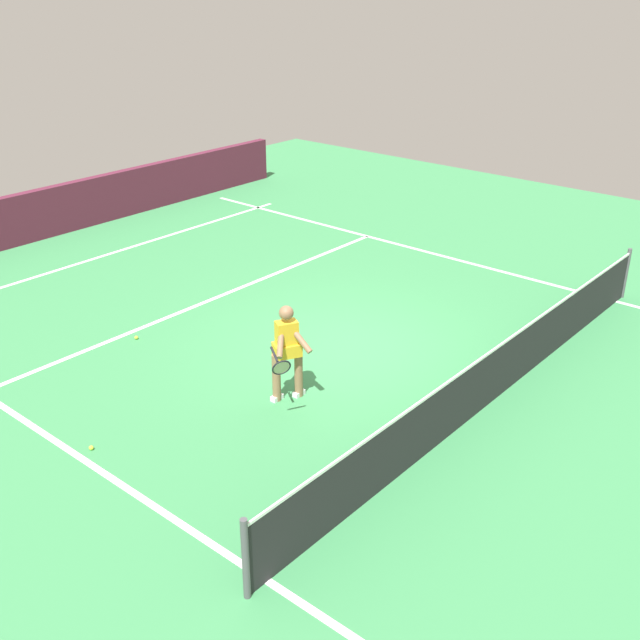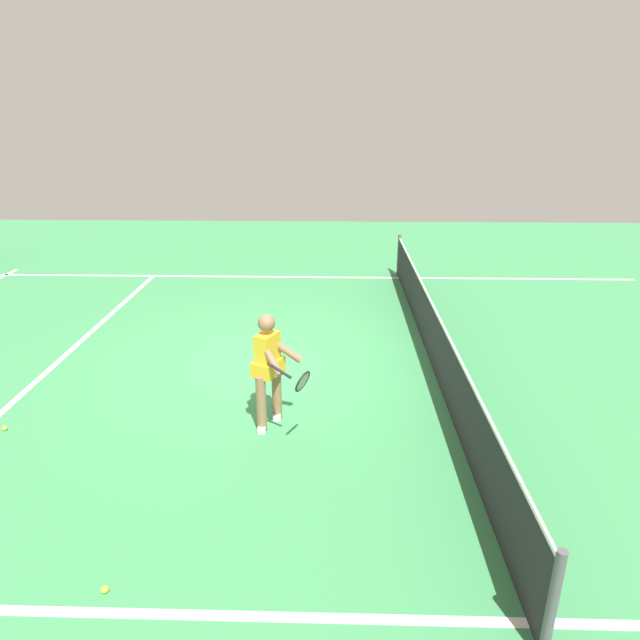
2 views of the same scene
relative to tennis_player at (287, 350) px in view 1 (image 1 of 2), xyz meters
name	(u,v)px [view 1 (image 1 of 2)]	position (x,y,z in m)	size (l,w,h in m)	color
ground_plane	(348,346)	(-2.01, -0.41, -0.85)	(25.09, 25.09, 0.00)	#38844C
court_back_wall	(49,212)	(-2.01, -9.76, -0.25)	(14.98, 0.24, 1.20)	#561E33
baseline_marking	(106,255)	(-2.01, -7.56, -0.84)	(10.98, 0.10, 0.01)	white
service_line_marking	(218,297)	(-2.01, -3.77, -0.84)	(9.98, 0.10, 0.01)	white
sideline_left_marking	(489,268)	(-7.00, -0.41, -0.84)	(0.10, 17.30, 0.01)	white
sideline_right_marking	(111,477)	(2.98, -0.41, -0.84)	(0.10, 17.30, 0.01)	white
court_net	(496,373)	(-2.01, 2.43, -0.37)	(10.66, 0.08, 1.03)	#4C4C51
tennis_player	(287,350)	(0.00, 0.00, 0.00)	(1.05, 0.82, 1.55)	#8C6647
tennis_ball_near	(136,338)	(0.24, -3.47, -0.81)	(0.07, 0.07, 0.07)	#D1E533
tennis_ball_mid	(91,448)	(2.77, -1.14, -0.81)	(0.07, 0.07, 0.07)	#D1E533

